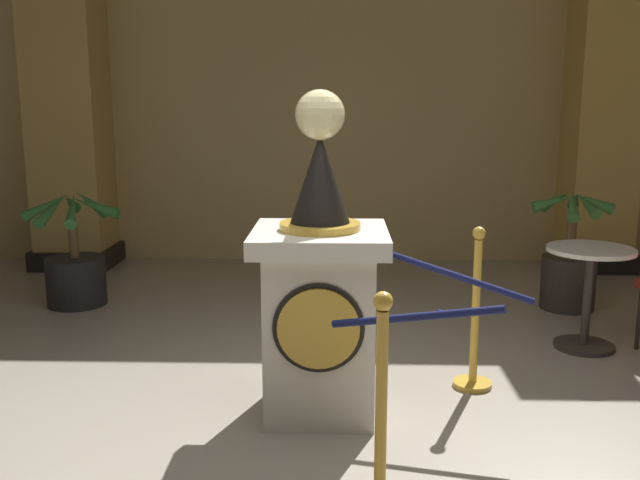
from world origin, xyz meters
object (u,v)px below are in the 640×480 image
at_px(cafe_table, 588,284).
at_px(stanchion_far, 475,332).
at_px(pedestal_clock, 320,294).
at_px(stanchion_near, 380,446).
at_px(potted_palm_right, 569,268).
at_px(potted_palm_left, 75,266).

bearing_deg(cafe_table, stanchion_far, -142.44).
xyz_separation_m(pedestal_clock, stanchion_near, (0.28, -1.09, -0.34)).
bearing_deg(stanchion_far, potted_palm_right, 56.76).
distance_m(potted_palm_left, potted_palm_right, 4.22).
xyz_separation_m(potted_palm_left, cafe_table, (4.03, -0.99, 0.13)).
height_order(stanchion_near, cafe_table, stanchion_near).
relative_size(potted_palm_right, cafe_table, 1.45).
relative_size(stanchion_near, potted_palm_left, 0.97).
relative_size(potted_palm_left, cafe_table, 1.42).
bearing_deg(potted_palm_right, stanchion_near, -119.34).
height_order(stanchion_near, potted_palm_left, potted_palm_left).
height_order(stanchion_near, stanchion_far, same).
bearing_deg(stanchion_near, stanchion_far, 65.62).
bearing_deg(potted_palm_right, potted_palm_left, -179.99).
bearing_deg(potted_palm_left, cafe_table, -13.77).
xyz_separation_m(stanchion_far, potted_palm_left, (-3.11, 1.70, -0.01)).
height_order(potted_palm_right, cafe_table, potted_palm_right).
bearing_deg(stanchion_near, potted_palm_left, 127.71).
relative_size(stanchion_near, potted_palm_right, 0.95).
distance_m(stanchion_near, potted_palm_left, 4.00).
relative_size(stanchion_near, stanchion_far, 1.00).
xyz_separation_m(pedestal_clock, potted_palm_right, (2.06, 2.08, -0.33)).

